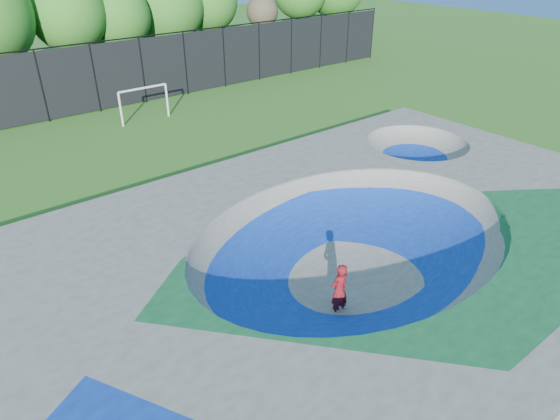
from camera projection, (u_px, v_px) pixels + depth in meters
The scene contains 7 objects.
ground at pixel (353, 270), 15.85m from camera, with size 120.00×120.00×0.00m, color #2D5E1A.
skate_deck at pixel (354, 251), 15.49m from camera, with size 22.00×14.00×1.50m, color gray.
skater at pixel (339, 290), 13.62m from camera, with size 0.61×0.40×1.67m, color red.
skateboard at pixel (338, 313), 14.01m from camera, with size 0.78×0.22×0.05m, color black.
soccer_goal at pixel (144, 98), 27.98m from camera, with size 2.95×0.12×1.94m.
fence at pixel (95, 77), 29.16m from camera, with size 48.09×0.09×4.04m.
treeline at pixel (12, 19), 29.54m from camera, with size 54.29×7.42×8.28m.
Camera 1 is at (-9.91, -8.64, 9.35)m, focal length 32.00 mm.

